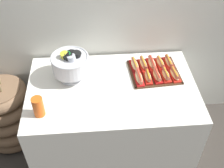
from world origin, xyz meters
TOP-DOWN VIEW (x-y plane):
  - ground_plane at (0.00, 0.00)m, footprint 10.00×10.00m
  - buffet_table at (0.00, 0.00)m, footprint 1.36×0.86m
  - floor_vase at (-0.99, 0.21)m, footprint 0.57×0.57m
  - serving_tray at (0.37, 0.15)m, footprint 0.43×0.39m
  - hot_dog_0 at (0.22, 0.06)m, footprint 0.08×0.18m
  - hot_dog_1 at (0.30, 0.06)m, footprint 0.06×0.15m
  - hot_dog_2 at (0.37, 0.07)m, footprint 0.08×0.17m
  - hot_dog_3 at (0.45, 0.07)m, footprint 0.08×0.16m
  - hot_dog_4 at (0.52, 0.08)m, footprint 0.08×0.18m
  - hot_dog_5 at (0.21, 0.22)m, footprint 0.08×0.18m
  - hot_dog_6 at (0.29, 0.23)m, footprint 0.08×0.18m
  - hot_dog_7 at (0.36, 0.23)m, footprint 0.08×0.19m
  - hot_dog_8 at (0.44, 0.24)m, footprint 0.08×0.16m
  - hot_dog_9 at (0.51, 0.24)m, footprint 0.07×0.17m
  - punch_bowl at (-0.32, 0.14)m, footprint 0.30×0.30m
  - cup_stack at (-0.55, -0.24)m, footprint 0.08×0.08m

SIDE VIEW (x-z plane):
  - ground_plane at x=0.00m, z-range 0.00..0.00m
  - floor_vase at x=-0.99m, z-range -0.23..0.85m
  - buffet_table at x=0.00m, z-range 0.02..0.80m
  - serving_tray at x=0.37m, z-range 0.78..0.80m
  - hot_dog_8 at x=0.44m, z-range 0.79..0.85m
  - hot_dog_9 at x=0.51m, z-range 0.79..0.85m
  - hot_dog_4 at x=0.52m, z-range 0.79..0.85m
  - hot_dog_0 at x=0.22m, z-range 0.79..0.85m
  - hot_dog_7 at x=0.36m, z-range 0.79..0.85m
  - hot_dog_5 at x=0.21m, z-range 0.79..0.85m
  - hot_dog_1 at x=0.30m, z-range 0.79..0.85m
  - hot_dog_2 at x=0.37m, z-range 0.79..0.85m
  - hot_dog_3 at x=0.45m, z-range 0.79..0.85m
  - hot_dog_6 at x=0.29m, z-range 0.79..0.85m
  - cup_stack at x=-0.55m, z-range 0.78..0.94m
  - punch_bowl at x=-0.32m, z-range 0.80..1.07m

